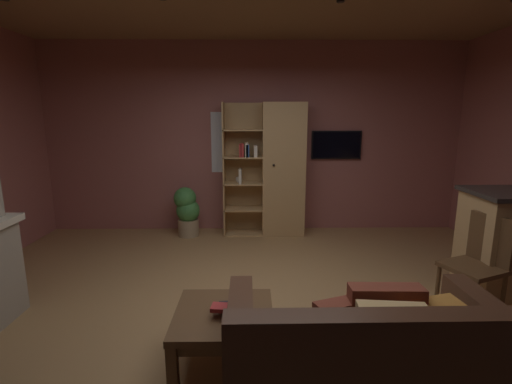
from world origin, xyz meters
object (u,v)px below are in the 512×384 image
at_px(dining_chair, 480,259).
at_px(wall_mounted_tv, 336,145).
at_px(leather_couch, 368,367).
at_px(bookshelf_cabinet, 277,170).
at_px(coffee_table, 224,322).
at_px(table_book_2, 219,308).
at_px(table_book_0, 227,308).
at_px(potted_floor_plant, 187,210).
at_px(table_book_1, 228,305).

height_order(dining_chair, wall_mounted_tv, wall_mounted_tv).
distance_m(leather_couch, wall_mounted_tv, 3.90).
relative_size(bookshelf_cabinet, coffee_table, 2.82).
bearing_deg(coffee_table, table_book_2, -114.01).
bearing_deg(leather_couch, dining_chair, 39.66).
relative_size(leather_couch, dining_chair, 1.80).
relative_size(table_book_0, dining_chair, 0.11).
xyz_separation_m(potted_floor_plant, wall_mounted_tv, (2.27, 0.32, 0.94)).
relative_size(coffee_table, table_book_2, 6.15).
bearing_deg(leather_couch, table_book_2, 155.85).
bearing_deg(table_book_0, potted_floor_plant, 105.07).
relative_size(table_book_0, table_book_1, 0.83).
height_order(leather_couch, wall_mounted_tv, wall_mounted_tv).
bearing_deg(coffee_table, bookshelf_cabinet, 78.87).
bearing_deg(coffee_table, dining_chair, 15.95).
height_order(bookshelf_cabinet, table_book_0, bookshelf_cabinet).
distance_m(table_book_1, potted_floor_plant, 3.00).
bearing_deg(bookshelf_cabinet, table_book_2, -101.38).
relative_size(bookshelf_cabinet, table_book_1, 16.01).
height_order(table_book_0, wall_mounted_tv, wall_mounted_tv).
bearing_deg(table_book_2, wall_mounted_tv, 65.00).
bearing_deg(dining_chair, table_book_1, -164.40).
xyz_separation_m(bookshelf_cabinet, table_book_2, (-0.62, -3.09, -0.51)).
bearing_deg(potted_floor_plant, wall_mounted_tv, 8.14).
bearing_deg(dining_chair, potted_floor_plant, 142.45).
xyz_separation_m(bookshelf_cabinet, table_book_1, (-0.57, -3.01, -0.54)).
relative_size(bookshelf_cabinet, table_book_2, 17.36).
xyz_separation_m(leather_couch, dining_chair, (1.33, 1.10, 0.22)).
distance_m(dining_chair, potted_floor_plant, 3.75).
xyz_separation_m(leather_couch, coffee_table, (-0.89, 0.47, 0.02)).
distance_m(potted_floor_plant, wall_mounted_tv, 2.48).
relative_size(coffee_table, potted_floor_plant, 0.94).
bearing_deg(table_book_1, wall_mounted_tv, 65.23).
distance_m(table_book_2, wall_mounted_tv, 3.74).
bearing_deg(coffee_table, wall_mounted_tv, 64.98).
bearing_deg(bookshelf_cabinet, table_book_1, -100.71).
bearing_deg(table_book_0, table_book_1, -57.30).
relative_size(table_book_0, wall_mounted_tv, 0.13).
relative_size(leather_couch, wall_mounted_tv, 2.17).
xyz_separation_m(table_book_2, dining_chair, (2.24, 0.69, 0.06)).
xyz_separation_m(table_book_1, potted_floor_plant, (-0.78, 2.89, -0.05)).
distance_m(bookshelf_cabinet, dining_chair, 2.93).
bearing_deg(table_book_2, table_book_0, 63.77).
xyz_separation_m(table_book_1, table_book_2, (-0.05, -0.08, 0.03)).
xyz_separation_m(table_book_0, potted_floor_plant, (-0.78, 2.88, -0.02)).
bearing_deg(coffee_table, potted_floor_plant, 104.54).
xyz_separation_m(table_book_2, potted_floor_plant, (-0.73, 2.97, -0.07)).
height_order(table_book_0, potted_floor_plant, potted_floor_plant).
bearing_deg(dining_chair, wall_mounted_tv, 105.05).
bearing_deg(table_book_2, leather_couch, -24.15).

